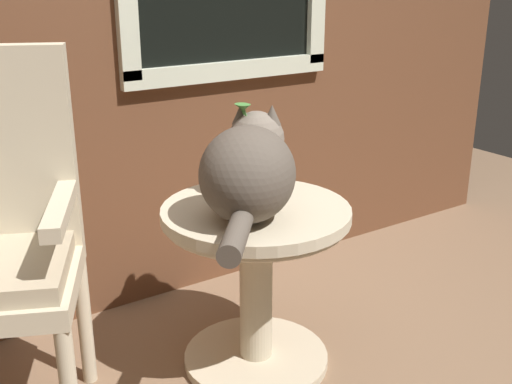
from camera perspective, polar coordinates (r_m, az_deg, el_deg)
wicker_side_table at (r=2.00m, az=0.00°, el=-6.20°), size 0.58×0.58×0.55m
cat at (r=1.82m, az=-0.60°, el=2.10°), size 0.49×0.55×0.30m
pewter_vase_with_ivy at (r=2.01m, az=-0.31°, el=2.21°), size 0.12×0.12×0.30m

